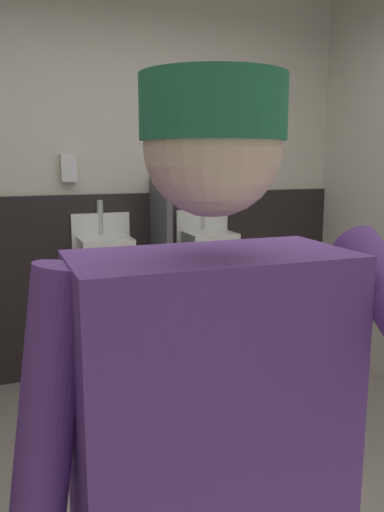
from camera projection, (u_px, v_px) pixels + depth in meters
name	position (u px, v px, depth m)	size (l,w,h in m)	color
wall_back	(102.00, 173.00, 3.68)	(4.15, 0.12, 2.83)	beige
wainscot_band_back	(107.00, 284.00, 3.75)	(3.55, 0.03, 1.28)	black
urinal_left	(105.00, 270.00, 3.58)	(0.40, 0.34, 1.24)	white
urinal_middle	(208.00, 262.00, 3.84)	(0.40, 0.34, 1.24)	white
privacy_divider_panel	(161.00, 243.00, 3.61)	(0.04, 0.40, 0.90)	#4C4C51
person	(212.00, 469.00, 0.94)	(0.69, 0.60, 1.66)	#2D3342
soap_dispenser	(69.00, 168.00, 3.50)	(0.10, 0.07, 0.18)	silver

